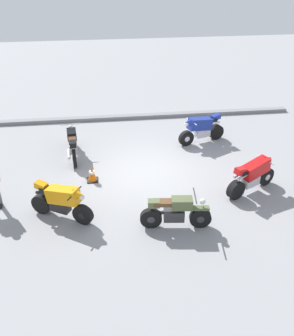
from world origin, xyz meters
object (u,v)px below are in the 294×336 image
Objects in this scene: motorcycle_black_cruiser at (73,144)px; motorcycle_orange_sportbike at (61,201)px; motorcycle_blue_sportbike at (202,128)px; motorcycle_red_sportbike at (253,175)px; motorcycle_olive_vintage at (175,212)px; traffic_cone at (92,174)px.

motorcycle_orange_sportbike is at bearing 172.07° from motorcycle_black_cruiser.
motorcycle_black_cruiser is at bearing -11.42° from motorcycle_blue_sportbike.
motorcycle_orange_sportbike is 0.99× the size of motorcycle_red_sportbike.
motorcycle_olive_vintage reaches higher than traffic_cone.
motorcycle_blue_sportbike and motorcycle_orange_sportbike have the same top height.
motorcycle_orange_sportbike is at bearing 159.05° from motorcycle_red_sportbike.
motorcycle_black_cruiser is (-4.88, -0.58, -0.07)m from motorcycle_blue_sportbike.
motorcycle_red_sportbike reaches higher than traffic_cone.
motorcycle_olive_vintage is 3.69× the size of traffic_cone.
motorcycle_red_sportbike is 0.93× the size of motorcycle_olive_vintage.
motorcycle_orange_sportbike is at bearing 21.18° from motorcycle_blue_sportbike.
motorcycle_black_cruiser reaches higher than motorcycle_olive_vintage.
motorcycle_red_sportbike is at bearing 84.25° from motorcycle_blue_sportbike.
motorcycle_orange_sportbike and motorcycle_red_sportbike have the same top height.
motorcycle_olive_vintage is 3.47m from traffic_cone.
motorcycle_red_sportbike is (5.78, 0.66, 0.00)m from motorcycle_orange_sportbike.
motorcycle_blue_sportbike is 6.49m from motorcycle_orange_sportbike.
motorcycle_black_cruiser is 3.54m from motorcycle_orange_sportbike.
traffic_cone is (-2.27, 2.61, -0.23)m from motorcycle_olive_vintage.
traffic_cone is (-4.96, 1.19, -0.33)m from motorcycle_red_sportbike.
traffic_cone is at bearing 94.86° from motorcycle_orange_sportbike.
motorcycle_red_sportbike reaches higher than motorcycle_black_cruiser.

